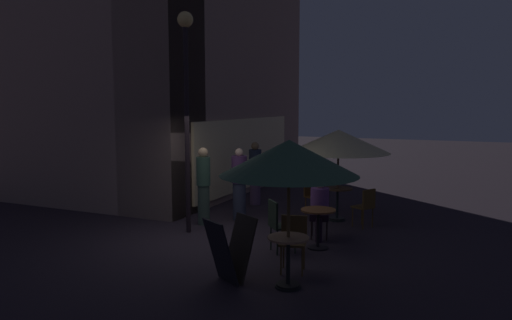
{
  "coord_description": "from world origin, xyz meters",
  "views": [
    {
      "loc": [
        -8.45,
        -4.82,
        2.77
      ],
      "look_at": [
        0.75,
        -0.67,
        1.59
      ],
      "focal_mm": 34.28,
      "sensor_mm": 36.0,
      "label": 1
    }
  ],
  "objects_px": {
    "street_lamp_near_corner": "(186,82)",
    "patron_standing_3": "(255,173)",
    "cafe_table_0": "(337,197)",
    "patron_standing_2": "(239,184)",
    "cafe_chair_0": "(312,193)",
    "patron_standing_1": "(203,185)",
    "cafe_chair_2": "(293,237)",
    "patio_umbrella_0": "(339,141)",
    "patron_seated_0": "(320,205)",
    "cafe_chair_3": "(278,221)",
    "cafe_table_1": "(288,254)",
    "cafe_chair_4": "(320,210)",
    "patio_umbrella_1": "(289,158)",
    "cafe_table_2": "(318,221)",
    "menu_sandwich_board": "(230,250)",
    "cafe_chair_1": "(366,204)"
  },
  "relations": [
    {
      "from": "menu_sandwich_board",
      "to": "cafe_chair_0",
      "type": "relative_size",
      "value": 1.11
    },
    {
      "from": "cafe_table_0",
      "to": "patron_standing_2",
      "type": "distance_m",
      "value": 2.35
    },
    {
      "from": "cafe_chair_1",
      "to": "street_lamp_near_corner",
      "type": "bearing_deg",
      "value": 59.52
    },
    {
      "from": "patio_umbrella_1",
      "to": "cafe_chair_2",
      "type": "height_order",
      "value": "patio_umbrella_1"
    },
    {
      "from": "cafe_table_2",
      "to": "patron_standing_3",
      "type": "height_order",
      "value": "patron_standing_3"
    },
    {
      "from": "patio_umbrella_0",
      "to": "cafe_chair_0",
      "type": "xyz_separation_m",
      "value": [
        0.39,
        0.75,
        -1.34
      ]
    },
    {
      "from": "street_lamp_near_corner",
      "to": "cafe_chair_3",
      "type": "xyz_separation_m",
      "value": [
        -0.53,
        -2.29,
        -2.62
      ]
    },
    {
      "from": "cafe_table_1",
      "to": "patio_umbrella_1",
      "type": "xyz_separation_m",
      "value": [
        -0.0,
        0.0,
        1.44
      ]
    },
    {
      "from": "cafe_chair_3",
      "to": "patron_standing_2",
      "type": "relative_size",
      "value": 0.57
    },
    {
      "from": "cafe_chair_3",
      "to": "patron_seated_0",
      "type": "relative_size",
      "value": 0.78
    },
    {
      "from": "street_lamp_near_corner",
      "to": "menu_sandwich_board",
      "type": "relative_size",
      "value": 4.62
    },
    {
      "from": "cafe_chair_1",
      "to": "menu_sandwich_board",
      "type": "bearing_deg",
      "value": 103.69
    },
    {
      "from": "cafe_table_1",
      "to": "cafe_chair_2",
      "type": "xyz_separation_m",
      "value": [
        0.75,
        0.19,
        0.04
      ]
    },
    {
      "from": "patio_umbrella_0",
      "to": "patio_umbrella_1",
      "type": "height_order",
      "value": "patio_umbrella_1"
    },
    {
      "from": "patio_umbrella_0",
      "to": "patron_standing_2",
      "type": "bearing_deg",
      "value": 112.95
    },
    {
      "from": "menu_sandwich_board",
      "to": "cafe_chair_2",
      "type": "bearing_deg",
      "value": -8.3
    },
    {
      "from": "cafe_chair_2",
      "to": "patron_standing_3",
      "type": "relative_size",
      "value": 0.53
    },
    {
      "from": "menu_sandwich_board",
      "to": "patio_umbrella_0",
      "type": "bearing_deg",
      "value": 23.94
    },
    {
      "from": "street_lamp_near_corner",
      "to": "patio_umbrella_0",
      "type": "distance_m",
      "value": 3.79
    },
    {
      "from": "cafe_chair_0",
      "to": "cafe_chair_3",
      "type": "distance_m",
      "value": 3.32
    },
    {
      "from": "patron_seated_0",
      "to": "patron_standing_3",
      "type": "bearing_deg",
      "value": -149.49
    },
    {
      "from": "menu_sandwich_board",
      "to": "cafe_chair_4",
      "type": "bearing_deg",
      "value": 20.16
    },
    {
      "from": "cafe_table_1",
      "to": "patio_umbrella_0",
      "type": "distance_m",
      "value": 4.69
    },
    {
      "from": "patron_standing_1",
      "to": "cafe_chair_1",
      "type": "bearing_deg",
      "value": -167.5
    },
    {
      "from": "street_lamp_near_corner",
      "to": "cafe_table_2",
      "type": "bearing_deg",
      "value": -89.73
    },
    {
      "from": "cafe_chair_3",
      "to": "patron_standing_1",
      "type": "relative_size",
      "value": 0.55
    },
    {
      "from": "cafe_chair_0",
      "to": "patron_standing_1",
      "type": "height_order",
      "value": "patron_standing_1"
    },
    {
      "from": "street_lamp_near_corner",
      "to": "patron_standing_3",
      "type": "relative_size",
      "value": 2.7
    },
    {
      "from": "patron_standing_1",
      "to": "cafe_table_0",
      "type": "bearing_deg",
      "value": -155.38
    },
    {
      "from": "street_lamp_near_corner",
      "to": "patio_umbrella_1",
      "type": "bearing_deg",
      "value": -124.34
    },
    {
      "from": "cafe_table_0",
      "to": "cafe_chair_0",
      "type": "height_order",
      "value": "cafe_chair_0"
    },
    {
      "from": "cafe_chair_2",
      "to": "patio_umbrella_0",
      "type": "bearing_deg",
      "value": 169.66
    },
    {
      "from": "cafe_table_2",
      "to": "cafe_chair_0",
      "type": "height_order",
      "value": "cafe_chair_0"
    },
    {
      "from": "patron_standing_2",
      "to": "menu_sandwich_board",
      "type": "bearing_deg",
      "value": -114.79
    },
    {
      "from": "patron_seated_0",
      "to": "patio_umbrella_0",
      "type": "bearing_deg",
      "value": 168.02
    },
    {
      "from": "cafe_chair_0",
      "to": "cafe_chair_1",
      "type": "distance_m",
      "value": 1.72
    },
    {
      "from": "cafe_chair_4",
      "to": "patron_seated_0",
      "type": "distance_m",
      "value": 0.19
    },
    {
      "from": "street_lamp_near_corner",
      "to": "cafe_table_2",
      "type": "xyz_separation_m",
      "value": [
        0.01,
        -2.89,
        -2.68
      ]
    },
    {
      "from": "patio_umbrella_1",
      "to": "cafe_chair_1",
      "type": "height_order",
      "value": "patio_umbrella_1"
    },
    {
      "from": "cafe_table_0",
      "to": "patron_standing_2",
      "type": "height_order",
      "value": "patron_standing_2"
    },
    {
      "from": "cafe_chair_4",
      "to": "patron_standing_1",
      "type": "bearing_deg",
      "value": -103.5
    },
    {
      "from": "cafe_chair_2",
      "to": "patron_seated_0",
      "type": "relative_size",
      "value": 0.73
    },
    {
      "from": "patron_seated_0",
      "to": "patron_standing_2",
      "type": "xyz_separation_m",
      "value": [
        0.81,
        2.22,
        0.15
      ]
    },
    {
      "from": "cafe_table_0",
      "to": "cafe_table_2",
      "type": "xyz_separation_m",
      "value": [
        -2.36,
        -0.25,
        -0.03
      ]
    },
    {
      "from": "patron_standing_2",
      "to": "street_lamp_near_corner",
      "type": "bearing_deg",
      "value": -157.94
    },
    {
      "from": "patron_seated_0",
      "to": "street_lamp_near_corner",
      "type": "bearing_deg",
      "value": -91.25
    },
    {
      "from": "cafe_chair_4",
      "to": "patron_standing_1",
      "type": "height_order",
      "value": "patron_standing_1"
    },
    {
      "from": "cafe_table_0",
      "to": "patron_standing_2",
      "type": "bearing_deg",
      "value": 112.95
    },
    {
      "from": "cafe_table_1",
      "to": "patron_standing_3",
      "type": "relative_size",
      "value": 0.46
    },
    {
      "from": "patron_standing_3",
      "to": "cafe_chair_3",
      "type": "bearing_deg",
      "value": 16.27
    }
  ]
}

